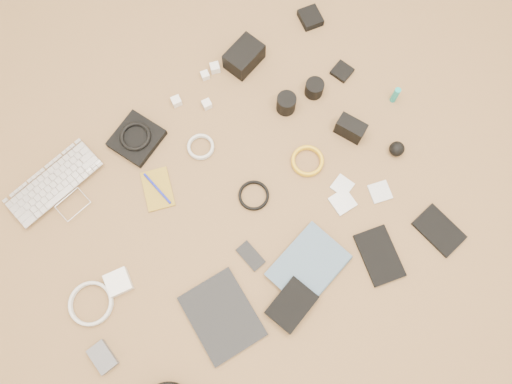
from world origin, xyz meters
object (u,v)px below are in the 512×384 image
tablet (222,316)px  paperback (329,284)px  phone (251,256)px  laptop (63,193)px  dslr_camera (244,57)px

tablet → paperback: (0.36, -0.11, 0.01)m
tablet → phone: size_ratio=2.59×
laptop → phone: 0.70m
dslr_camera → tablet: dslr_camera is taller
phone → paperback: (0.17, -0.23, 0.01)m
laptop → phone: size_ratio=3.45×
paperback → dslr_camera: bearing=-28.7°
dslr_camera → phone: bearing=-138.3°
tablet → paperback: 0.37m
dslr_camera → tablet: size_ratio=0.54×
laptop → tablet: bearing=-80.4°
phone → laptop: bearing=120.0°
dslr_camera → paperback: size_ratio=0.57×
laptop → tablet: laptop is taller
laptop → phone: (0.43, -0.55, -0.01)m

